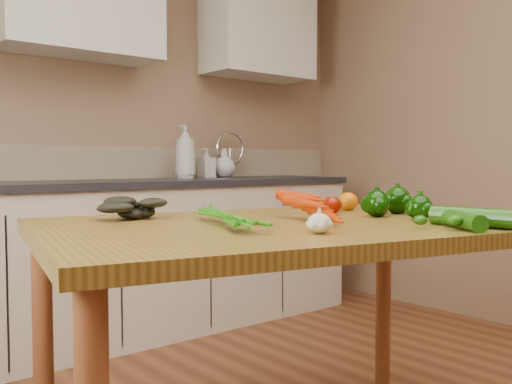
{
  "coord_description": "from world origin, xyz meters",
  "views": [
    {
      "loc": [
        -1.39,
        -0.79,
        1.0
      ],
      "look_at": [
        -0.13,
        0.74,
        0.9
      ],
      "focal_mm": 40.0,
      "sensor_mm": 36.0,
      "label": 1
    }
  ],
  "objects": [
    {
      "name": "zucchini_a",
      "position": [
        0.1,
        0.06,
        0.85
      ],
      "size": [
        0.09,
        0.24,
        0.06
      ],
      "primitive_type": "cylinder",
      "rotation": [
        1.57,
        0.0,
        0.13
      ],
      "color": "#134807",
      "rests_on": "table"
    },
    {
      "name": "tomato_c",
      "position": [
        0.28,
        0.56,
        0.85
      ],
      "size": [
        0.08,
        0.08,
        0.07
      ],
      "primitive_type": "ellipsoid",
      "color": "#D26605",
      "rests_on": "table"
    },
    {
      "name": "counter_run",
      "position": [
        0.21,
        2.19,
        0.46
      ],
      "size": [
        2.84,
        0.64,
        1.14
      ],
      "color": "beige",
      "rests_on": "ground"
    },
    {
      "name": "soap_bottle_b",
      "position": [
        0.76,
        2.34,
        1.0
      ],
      "size": [
        0.09,
        0.09,
        0.2
      ],
      "primitive_type": "imported",
      "rotation": [
        0.0,
        0.0,
        4.72
      ],
      "color": "silver",
      "rests_on": "counter_run"
    },
    {
      "name": "leafy_greens",
      "position": [
        -0.54,
        0.9,
        0.87
      ],
      "size": [
        0.22,
        0.2,
        0.11
      ],
      "primitive_type": null,
      "color": "black",
      "rests_on": "table"
    },
    {
      "name": "pepper_a",
      "position": [
        0.14,
        0.43,
        0.86
      ],
      "size": [
        0.09,
        0.09,
        0.09
      ],
      "primitive_type": "sphere",
      "color": "black",
      "rests_on": "table"
    },
    {
      "name": "upper_cabinets",
      "position": [
        0.51,
        2.32,
        1.95
      ],
      "size": [
        2.15,
        0.35,
        0.7
      ],
      "color": "silver",
      "rests_on": "room"
    },
    {
      "name": "soap_bottle_c",
      "position": [
        0.93,
        2.37,
        1.0
      ],
      "size": [
        0.21,
        0.21,
        0.19
      ],
      "primitive_type": "imported",
      "rotation": [
        0.0,
        0.0,
        0.69
      ],
      "color": "silver",
      "rests_on": "counter_run"
    },
    {
      "name": "tomato_b",
      "position": [
        0.25,
        0.66,
        0.85
      ],
      "size": [
        0.08,
        0.08,
        0.07
      ],
      "primitive_type": "ellipsoid",
      "color": "#D26605",
      "rests_on": "table"
    },
    {
      "name": "soap_bottle_a",
      "position": [
        0.55,
        2.26,
        1.07
      ],
      "size": [
        0.14,
        0.14,
        0.34
      ],
      "primitive_type": "imported",
      "rotation": [
        0.0,
        0.0,
        3.23
      ],
      "color": "silver",
      "rests_on": "counter_run"
    },
    {
      "name": "tomato_a",
      "position": [
        0.1,
        0.6,
        0.85
      ],
      "size": [
        0.07,
        0.07,
        0.06
      ],
      "primitive_type": "ellipsoid",
      "color": "#851102",
      "rests_on": "table"
    },
    {
      "name": "carrot_bunch",
      "position": [
        -0.23,
        0.49,
        0.86
      ],
      "size": [
        0.33,
        0.28,
        0.08
      ],
      "primitive_type": null,
      "rotation": [
        0.0,
        0.0,
        -0.23
      ],
      "color": "#C73204",
      "rests_on": "table"
    },
    {
      "name": "zucchini_b",
      "position": [
        0.05,
        0.07,
        0.84
      ],
      "size": [
        0.17,
        0.22,
        0.05
      ],
      "primitive_type": "cylinder",
      "rotation": [
        1.57,
        0.0,
        -0.59
      ],
      "color": "#134807",
      "rests_on": "table"
    },
    {
      "name": "garlic_bulb",
      "position": [
        -0.34,
        0.23,
        0.85
      ],
      "size": [
        0.06,
        0.06,
        0.05
      ],
      "primitive_type": "ellipsoid",
      "color": "silver",
      "rests_on": "table"
    },
    {
      "name": "table",
      "position": [
        -0.18,
        0.49,
        0.73
      ],
      "size": [
        1.71,
        1.3,
        0.82
      ],
      "rotation": [
        0.0,
        0.0,
        -0.23
      ],
      "color": "olive",
      "rests_on": "ground"
    },
    {
      "name": "pepper_b",
      "position": [
        0.29,
        0.45,
        0.87
      ],
      "size": [
        0.1,
        0.1,
        0.1
      ],
      "primitive_type": "sphere",
      "color": "black",
      "rests_on": "table"
    },
    {
      "name": "pepper_c",
      "position": [
        0.16,
        0.27,
        0.86
      ],
      "size": [
        0.08,
        0.08,
        0.08
      ],
      "primitive_type": "sphere",
      "color": "black",
      "rests_on": "table"
    },
    {
      "name": "room",
      "position": [
        0.0,
        0.17,
        1.25
      ],
      "size": [
        4.04,
        5.04,
        2.64
      ],
      "color": "brown",
      "rests_on": "ground"
    }
  ]
}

